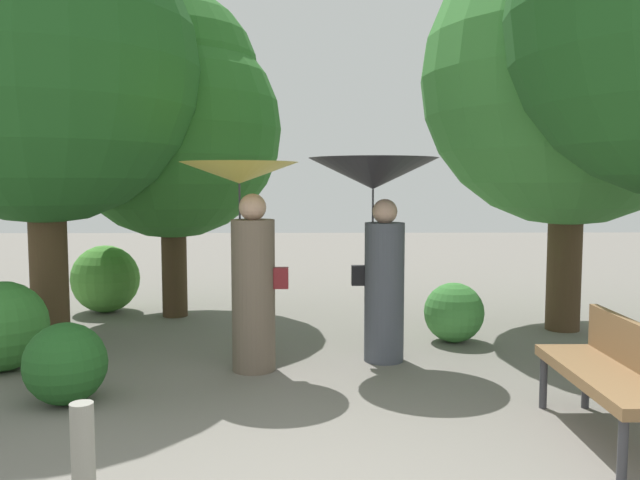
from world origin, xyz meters
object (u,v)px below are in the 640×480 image
object	(u,v)px
tree_near_left	(40,42)
tree_near_right	(571,55)
person_left	(247,233)
park_bench	(615,370)
person_right	(377,210)
path_marker_post	(84,468)
tree_mid_left	(171,113)

from	to	relation	value
tree_near_left	tree_near_right	world-z (taller)	tree_near_right
person_left	park_bench	world-z (taller)	person_left
tree_near_left	person_right	bearing A→B (deg)	-11.64
park_bench	path_marker_post	world-z (taller)	park_bench
tree_near_left	path_marker_post	bearing A→B (deg)	-66.21
person_left	path_marker_post	size ratio (longest dim) A/B	2.90
person_left	path_marker_post	xyz separation A→B (m)	(-0.56, -2.92, -0.98)
person_right	path_marker_post	size ratio (longest dim) A/B	2.97
tree_near_left	person_left	bearing A→B (deg)	-24.48
park_bench	tree_mid_left	distance (m)	6.25
person_left	path_marker_post	world-z (taller)	person_left
path_marker_post	tree_mid_left	bearing A→B (deg)	97.04
park_bench	tree_near_left	bearing A→B (deg)	-118.88
person_left	park_bench	bearing A→B (deg)	-116.31
park_bench	tree_mid_left	bearing A→B (deg)	-137.09
person_left	tree_near_right	xyz separation A→B (m)	(3.70, 1.66, 1.99)
person_right	park_bench	distance (m)	2.74
person_right	tree_mid_left	xyz separation A→B (m)	(-2.50, 2.23, 1.19)
person_left	person_right	size ratio (longest dim) A/B	0.98
park_bench	tree_mid_left	size ratio (longest dim) A/B	0.35
path_marker_post	person_left	bearing A→B (deg)	79.19
tree_near_right	path_marker_post	size ratio (longest dim) A/B	7.68
person_right	tree_near_left	distance (m)	4.06
person_right	tree_near_left	bearing A→B (deg)	85.25
path_marker_post	person_right	bearing A→B (deg)	60.58
person_right	tree_near_right	distance (m)	3.30
tree_mid_left	path_marker_post	xyz separation A→B (m)	(0.67, -5.46, -2.38)
tree_near_left	tree_mid_left	world-z (taller)	tree_near_left
person_right	tree_near_right	xyz separation A→B (m)	(2.43, 1.34, 1.79)
person_right	path_marker_post	bearing A→B (deg)	157.47
tree_near_left	tree_mid_left	size ratio (longest dim) A/B	1.21
person_left	tree_near_right	distance (m)	4.52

